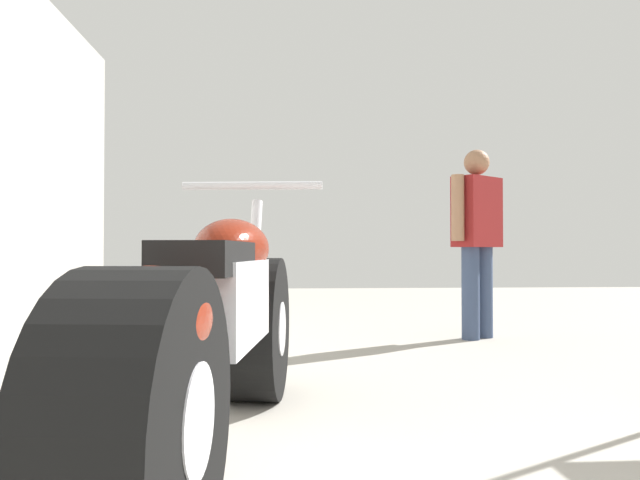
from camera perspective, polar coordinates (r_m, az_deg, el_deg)
ground_plane at (r=3.28m, az=6.32°, el=-13.92°), size 16.80×16.80×0.00m
motorcycle_maroon_cruiser at (r=2.14m, az=-10.02°, el=-8.99°), size 0.69×2.29×1.06m
mechanic_in_blue at (r=5.12m, az=14.90°, el=0.80°), size 0.57×0.46×1.58m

